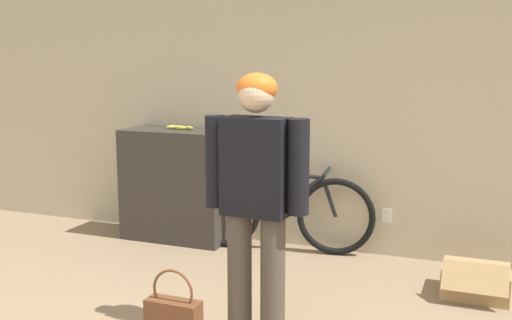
# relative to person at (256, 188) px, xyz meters

# --- Properties ---
(wall_back) EXTENTS (8.00, 0.07, 2.60)m
(wall_back) POSITION_rel_person_xyz_m (-0.08, 1.87, 0.37)
(wall_back) COLOR beige
(wall_back) RESTS_ON ground_plane
(side_shelf) EXTENTS (0.99, 0.43, 1.03)m
(side_shelf) POSITION_rel_person_xyz_m (-1.44, 1.61, -0.41)
(side_shelf) COLOR #38332D
(side_shelf) RESTS_ON ground_plane
(person) EXTENTS (0.64, 0.23, 1.59)m
(person) POSITION_rel_person_xyz_m (0.00, 0.00, 0.00)
(person) COLOR #4C4238
(person) RESTS_ON ground_plane
(bicycle) EXTENTS (1.66, 0.46, 0.75)m
(bicycle) POSITION_rel_person_xyz_m (-0.43, 1.62, -0.57)
(bicycle) COLOR black
(bicycle) RESTS_ON ground_plane
(banana) EXTENTS (0.29, 0.08, 0.04)m
(banana) POSITION_rel_person_xyz_m (-1.42, 1.67, 0.12)
(banana) COLOR #EAD64C
(banana) RESTS_ON side_shelf
(handbag) EXTENTS (0.34, 0.13, 0.42)m
(handbag) POSITION_rel_person_xyz_m (-0.47, -0.17, -0.79)
(handbag) COLOR brown
(handbag) RESTS_ON ground_plane
(cardboard_box) EXTENTS (0.46, 0.48, 0.29)m
(cardboard_box) POSITION_rel_person_xyz_m (1.21, 1.19, -0.82)
(cardboard_box) COLOR tan
(cardboard_box) RESTS_ON ground_plane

